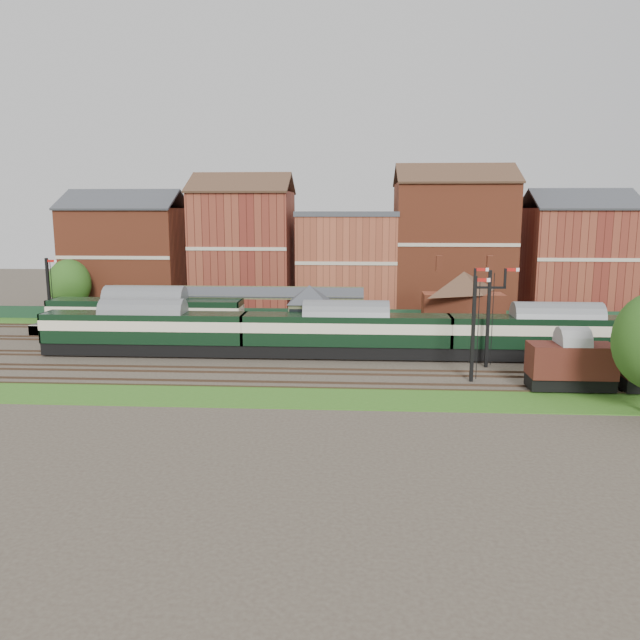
# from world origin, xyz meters

# --- Properties ---
(ground) EXTENTS (160.00, 160.00, 0.00)m
(ground) POSITION_xyz_m (0.00, 0.00, 0.00)
(ground) COLOR #473D33
(ground) RESTS_ON ground
(grass_back) EXTENTS (90.00, 4.50, 0.06)m
(grass_back) POSITION_xyz_m (0.00, 16.00, 0.03)
(grass_back) COLOR #2D6619
(grass_back) RESTS_ON ground
(grass_front) EXTENTS (90.00, 5.00, 0.06)m
(grass_front) POSITION_xyz_m (0.00, -12.00, 0.03)
(grass_front) COLOR #2D6619
(grass_front) RESTS_ON ground
(fence) EXTENTS (90.00, 0.12, 1.50)m
(fence) POSITION_xyz_m (0.00, 18.00, 0.75)
(fence) COLOR #193823
(fence) RESTS_ON ground
(platform) EXTENTS (55.00, 3.40, 1.00)m
(platform) POSITION_xyz_m (-5.00, 9.75, 0.50)
(platform) COLOR #2D2D2D
(platform) RESTS_ON ground
(signal_box) EXTENTS (5.40, 5.40, 6.00)m
(signal_box) POSITION_xyz_m (-3.00, 3.25, 3.19)
(signal_box) COLOR #667D59
(signal_box) RESTS_ON ground
(brick_hut) EXTENTS (3.20, 2.64, 2.94)m
(brick_hut) POSITION_xyz_m (5.00, 3.25, 1.20)
(brick_hut) COLOR maroon
(brick_hut) RESTS_ON ground
(station_building) EXTENTS (8.10, 8.10, 5.90)m
(station_building) POSITION_xyz_m (12.00, 9.75, 3.96)
(station_building) COLOR #984226
(station_building) RESTS_ON platform
(canopy) EXTENTS (26.00, 3.89, 4.08)m
(canopy) POSITION_xyz_m (-11.00, 9.75, 4.58)
(canopy) COLOR #515434
(canopy) RESTS_ON platform
(semaphore_bracket) EXTENTS (3.60, 0.25, 8.18)m
(semaphore_bracket) POSITION_xyz_m (12.04, -2.50, 4.63)
(semaphore_bracket) COLOR black
(semaphore_bracket) RESTS_ON ground
(semaphore_platform_end) EXTENTS (1.23, 0.25, 8.00)m
(semaphore_platform_end) POSITION_xyz_m (-29.98, 8.00, 4.16)
(semaphore_platform_end) COLOR black
(semaphore_platform_end) RESTS_ON ground
(semaphore_siding) EXTENTS (1.23, 0.25, 8.00)m
(semaphore_siding) POSITION_xyz_m (10.02, -7.00, 4.16)
(semaphore_siding) COLOR black
(semaphore_siding) RESTS_ON ground
(town_backdrop) EXTENTS (69.00, 10.00, 16.00)m
(town_backdrop) POSITION_xyz_m (-0.18, 25.00, 7.00)
(town_backdrop) COLOR #984226
(town_backdrop) RESTS_ON ground
(dmu_train) EXTENTS (53.61, 2.82, 4.12)m
(dmu_train) POSITION_xyz_m (0.41, 0.00, 2.41)
(dmu_train) COLOR black
(dmu_train) RESTS_ON ground
(platform_railcar) EXTENTS (19.08, 3.01, 4.39)m
(platform_railcar) POSITION_xyz_m (-19.48, 6.50, 2.56)
(platform_railcar) COLOR black
(platform_railcar) RESTS_ON ground
(goods_van_a) EXTENTS (5.88, 2.55, 3.57)m
(goods_van_a) POSITION_xyz_m (16.60, -9.00, 2.03)
(goods_van_a) COLOR black
(goods_van_a) RESTS_ON ground
(tree_back) EXTENTS (4.89, 4.89, 7.15)m
(tree_back) POSITION_xyz_m (-32.22, 17.32, 4.32)
(tree_back) COLOR #382619
(tree_back) RESTS_ON ground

